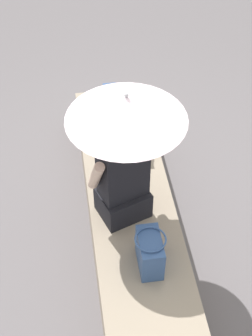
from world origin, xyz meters
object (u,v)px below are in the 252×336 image
(shoulder_bag_spare, at_px, (127,129))
(person_seated, at_px, (123,176))
(handbag_black, at_px, (111,101))
(parasol, at_px, (126,108))
(tote_bag_canvas, at_px, (150,252))

(shoulder_bag_spare, bearing_deg, person_seated, 169.46)
(handbag_black, bearing_deg, parasol, 178.71)
(parasol, bearing_deg, handbag_black, -1.29)
(shoulder_bag_spare, bearing_deg, tote_bag_canvas, 178.78)
(handbag_black, height_order, tote_bag_canvas, tote_bag_canvas)
(handbag_black, distance_m, tote_bag_canvas, 1.64)
(tote_bag_canvas, bearing_deg, person_seated, 12.91)
(handbag_black, bearing_deg, shoulder_bag_spare, -169.31)
(person_seated, relative_size, tote_bag_canvas, 3.15)
(handbag_black, xyz_separation_m, shoulder_bag_spare, (-0.43, -0.08, 0.03))
(person_seated, distance_m, parasol, 0.55)
(person_seated, xyz_separation_m, parasol, (0.04, -0.03, 0.55))
(parasol, height_order, shoulder_bag_spare, parasol)
(person_seated, bearing_deg, tote_bag_canvas, -167.09)
(handbag_black, relative_size, tote_bag_canvas, 0.93)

